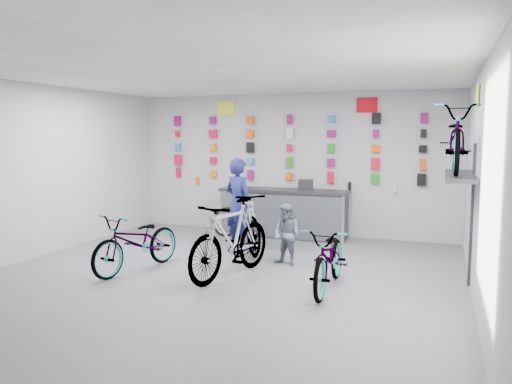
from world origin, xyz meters
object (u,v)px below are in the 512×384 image
at_px(bike_center, 231,239).
at_px(customer, 287,235).
at_px(counter, 284,214).
at_px(bike_service, 244,220).
at_px(bike_left, 137,242).
at_px(bike_right, 330,258).
at_px(clerk, 239,204).

xyz_separation_m(bike_center, customer, (0.58, 0.95, -0.08)).
bearing_deg(counter, bike_service, -101.35).
bearing_deg(bike_center, bike_left, -159.50).
bearing_deg(bike_right, bike_left, -179.20).
bearing_deg(counter, customer, -71.41).
relative_size(bike_center, customer, 1.92).
xyz_separation_m(counter, clerk, (-0.44, -1.37, 0.36)).
distance_m(counter, bike_service, 1.50).
height_order(bike_center, bike_service, bike_center).
relative_size(bike_left, bike_right, 1.03).
relative_size(bike_left, customer, 1.74).
height_order(bike_right, clerk, clerk).
bearing_deg(bike_left, bike_center, 19.15).
xyz_separation_m(bike_left, bike_right, (3.02, 0.10, -0.01)).
distance_m(bike_center, customer, 1.12).
bearing_deg(bike_center, bike_right, 9.45).
bearing_deg(bike_center, customer, 71.86).
xyz_separation_m(bike_right, bike_service, (-1.97, 1.77, 0.12)).
relative_size(counter, customer, 2.67).
distance_m(bike_center, bike_right, 1.53).
height_order(counter, bike_right, counter).
xyz_separation_m(bike_left, bike_service, (1.05, 1.87, 0.10)).
xyz_separation_m(bike_service, clerk, (-0.15, 0.10, 0.28)).
xyz_separation_m(bike_service, customer, (1.03, -0.72, -0.06)).
relative_size(counter, bike_service, 1.43).
distance_m(counter, bike_left, 3.60).
distance_m(bike_left, bike_service, 2.14).
relative_size(bike_service, customer, 1.86).
xyz_separation_m(bike_center, bike_right, (1.52, -0.10, -0.13)).
height_order(bike_service, clerk, clerk).
height_order(bike_center, bike_right, bike_center).
distance_m(counter, clerk, 1.49).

